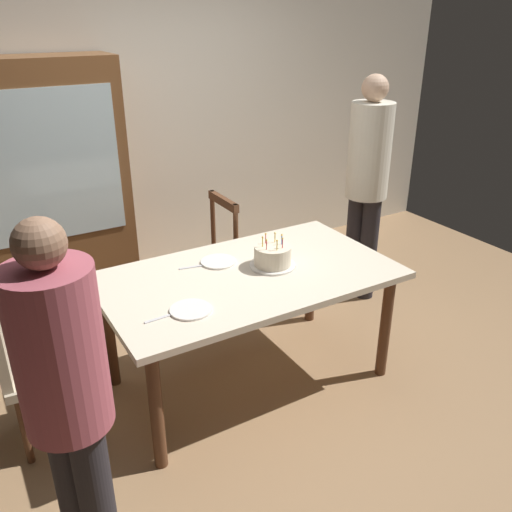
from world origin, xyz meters
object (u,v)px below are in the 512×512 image
at_px(chair_upholstered, 28,357).
at_px(person_celebrant, 67,393).
at_px(chair_spindle_back, 205,264).
at_px(birthday_cake, 273,257).
at_px(china_cabinet, 50,193).
at_px(plate_far_side, 218,262).
at_px(plate_near_celebrant, 191,310).
at_px(dining_table, 249,286).
at_px(person_guest, 367,177).

xyz_separation_m(chair_upholstered, person_celebrant, (0.05, -0.90, 0.37)).
relative_size(chair_spindle_back, chair_upholstered, 1.00).
bearing_deg(birthday_cake, china_cabinet, 121.79).
distance_m(chair_spindle_back, person_celebrant, 2.09).
xyz_separation_m(plate_far_side, china_cabinet, (-0.70, 1.33, 0.19)).
xyz_separation_m(plate_far_side, person_celebrant, (-1.12, -0.98, 0.14)).
relative_size(birthday_cake, plate_near_celebrant, 1.27).
relative_size(chair_spindle_back, china_cabinet, 0.50).
relative_size(dining_table, chair_upholstered, 1.82).
bearing_deg(plate_far_side, dining_table, -68.85).
xyz_separation_m(birthday_cake, person_celebrant, (-1.38, -0.77, 0.08)).
bearing_deg(chair_upholstered, person_guest, 8.47).
distance_m(birthday_cake, person_celebrant, 1.58).
xyz_separation_m(plate_far_side, chair_spindle_back, (0.18, 0.59, -0.31)).
bearing_deg(chair_spindle_back, china_cabinet, 139.84).
bearing_deg(dining_table, person_celebrant, -147.81).
bearing_deg(person_celebrant, chair_upholstered, 93.00).
height_order(dining_table, plate_far_side, plate_far_side).
bearing_deg(person_guest, china_cabinet, 154.22).
distance_m(birthday_cake, chair_upholstered, 1.46).
xyz_separation_m(dining_table, plate_far_side, (-0.09, 0.22, 0.09)).
xyz_separation_m(dining_table, chair_upholstered, (-1.25, 0.14, -0.14)).
distance_m(chair_upholstered, person_guest, 2.68).
distance_m(dining_table, chair_upholstered, 1.27).
distance_m(dining_table, plate_far_side, 0.26).
height_order(plate_far_side, person_celebrant, person_celebrant).
height_order(birthday_cake, person_guest, person_guest).
distance_m(dining_table, birthday_cake, 0.23).
relative_size(chair_spindle_back, person_guest, 0.54).
bearing_deg(china_cabinet, plate_near_celebrant, -80.12).
distance_m(birthday_cake, chair_spindle_back, 0.89).
bearing_deg(person_guest, chair_spindle_back, 166.94).
xyz_separation_m(birthday_cake, chair_spindle_back, (-0.08, 0.81, -0.36)).
bearing_deg(chair_upholstered, birthday_cake, -5.04).
distance_m(chair_spindle_back, chair_upholstered, 1.51).
relative_size(birthday_cake, plate_far_side, 1.27).
xyz_separation_m(chair_spindle_back, person_guest, (1.26, -0.29, 0.55)).
xyz_separation_m(plate_near_celebrant, chair_upholstered, (-0.78, 0.36, -0.23)).
distance_m(dining_table, chair_spindle_back, 0.85).
bearing_deg(plate_far_side, chair_spindle_back, 73.26).
bearing_deg(birthday_cake, dining_table, -176.55).
bearing_deg(dining_table, plate_far_side, 111.15).
bearing_deg(plate_far_side, birthday_cake, -39.38).
relative_size(birthday_cake, chair_upholstered, 0.29).
distance_m(chair_upholstered, china_cabinet, 1.55).
height_order(dining_table, person_celebrant, person_celebrant).
xyz_separation_m(dining_table, person_guest, (1.35, 0.52, 0.34)).
distance_m(plate_far_side, person_guest, 1.49).
height_order(birthday_cake, chair_spindle_back, birthday_cake).
distance_m(chair_upholstered, person_celebrant, 0.97).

